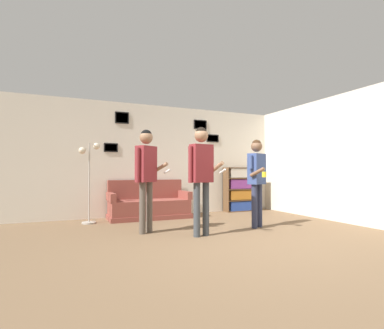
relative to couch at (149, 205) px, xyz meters
name	(u,v)px	position (x,y,z in m)	size (l,w,h in m)	color
ground_plane	(262,248)	(0.73, -3.27, -0.29)	(20.00, 20.00, 0.00)	brown
wall_back	(173,160)	(0.73, 0.42, 1.07)	(8.02, 0.08, 2.70)	silver
wall_right	(314,159)	(3.57, -1.44, 1.06)	(0.06, 6.06, 2.70)	silver
couch	(149,205)	(0.00, 0.00, 0.00)	(1.83, 0.80, 0.87)	brown
bookshelf	(242,189)	(2.64, 0.20, 0.30)	(1.02, 0.30, 1.18)	brown
floor_lamp	(89,172)	(-1.32, -0.22, 0.78)	(0.42, 0.28, 1.66)	#ADA89E
person_player_foreground_left	(146,168)	(-0.48, -1.63, 0.83)	(0.61, 0.37, 1.79)	brown
person_player_foreground_center	(201,168)	(0.29, -2.24, 0.83)	(0.54, 0.45, 1.80)	#3D4247
person_watcher_holding_cup	(257,173)	(1.58, -1.96, 0.74)	(0.46, 0.54, 1.67)	#2D334C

